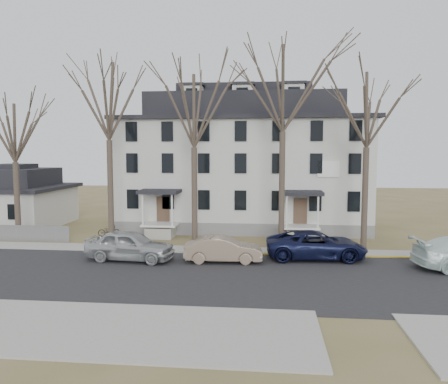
# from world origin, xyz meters

# --- Properties ---
(ground) EXTENTS (120.00, 120.00, 0.00)m
(ground) POSITION_xyz_m (0.00, 0.00, 0.00)
(ground) COLOR olive
(ground) RESTS_ON ground
(main_road) EXTENTS (120.00, 10.00, 0.04)m
(main_road) POSITION_xyz_m (0.00, 2.00, 0.00)
(main_road) COLOR #27272A
(main_road) RESTS_ON ground
(far_sidewalk) EXTENTS (120.00, 2.00, 0.08)m
(far_sidewalk) POSITION_xyz_m (0.00, 8.00, 0.00)
(far_sidewalk) COLOR #A09F97
(far_sidewalk) RESTS_ON ground
(near_sidewalk_left) EXTENTS (20.00, 5.00, 0.08)m
(near_sidewalk_left) POSITION_xyz_m (-8.00, -5.00, 0.00)
(near_sidewalk_left) COLOR #A09F97
(near_sidewalk_left) RESTS_ON ground
(yellow_curb) EXTENTS (14.00, 0.25, 0.06)m
(yellow_curb) POSITION_xyz_m (5.00, 7.10, 0.00)
(yellow_curb) COLOR gold
(yellow_curb) RESTS_ON ground
(boarding_house) EXTENTS (20.80, 12.36, 12.05)m
(boarding_house) POSITION_xyz_m (-2.00, 17.95, 5.38)
(boarding_house) COLOR slate
(boarding_house) RESTS_ON ground
(small_house) EXTENTS (8.70, 8.70, 5.00)m
(small_house) POSITION_xyz_m (-22.00, 16.00, 2.25)
(small_house) COLOR beige
(small_house) RESTS_ON ground
(tree_far_left) EXTENTS (8.40, 8.40, 13.72)m
(tree_far_left) POSITION_xyz_m (-11.00, 9.80, 10.34)
(tree_far_left) COLOR #473B31
(tree_far_left) RESTS_ON ground
(tree_mid_left) EXTENTS (7.80, 7.80, 12.74)m
(tree_mid_left) POSITION_xyz_m (-5.00, 9.80, 9.60)
(tree_mid_left) COLOR #473B31
(tree_mid_left) RESTS_ON ground
(tree_center) EXTENTS (9.00, 9.00, 14.70)m
(tree_center) POSITION_xyz_m (1.00, 9.80, 11.08)
(tree_center) COLOR #473B31
(tree_center) RESTS_ON ground
(tree_mid_right) EXTENTS (7.80, 7.80, 12.74)m
(tree_mid_right) POSITION_xyz_m (6.50, 9.80, 9.60)
(tree_mid_right) COLOR #473B31
(tree_mid_right) RESTS_ON ground
(tree_bungalow) EXTENTS (6.60, 6.60, 10.78)m
(tree_bungalow) POSITION_xyz_m (-18.00, 9.80, 8.12)
(tree_bungalow) COLOR #473B31
(tree_bungalow) RESTS_ON ground
(car_silver) EXTENTS (5.45, 2.63, 1.80)m
(car_silver) POSITION_xyz_m (-8.07, 4.90, 0.90)
(car_silver) COLOR #B3B7BA
(car_silver) RESTS_ON ground
(car_tan) EXTENTS (4.63, 1.85, 1.50)m
(car_tan) POSITION_xyz_m (-2.51, 5.10, 0.75)
(car_tan) COLOR gray
(car_tan) RESTS_ON ground
(car_navy) EXTENTS (6.13, 3.07, 1.67)m
(car_navy) POSITION_xyz_m (2.99, 6.44, 0.83)
(car_navy) COLOR #101536
(car_navy) RESTS_ON ground
(bicycle_left) EXTENTS (1.73, 0.95, 0.86)m
(bicycle_left) POSITION_xyz_m (-11.95, 11.83, 0.43)
(bicycle_left) COLOR black
(bicycle_left) RESTS_ON ground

